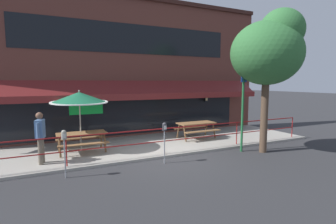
{
  "coord_description": "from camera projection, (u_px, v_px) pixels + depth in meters",
  "views": [
    {
      "loc": [
        -4.07,
        -8.43,
        2.79
      ],
      "look_at": [
        0.78,
        1.6,
        1.5
      ],
      "focal_mm": 28.0,
      "sensor_mm": 36.0,
      "label": 1
    }
  ],
  "objects": [
    {
      "name": "parking_meter_near",
      "position": [
        64.0,
        139.0,
        7.5
      ],
      "size": [
        0.15,
        0.16,
        1.42
      ],
      "color": "gray",
      "rests_on": "ground"
    },
    {
      "name": "street_sign_pole",
      "position": [
        243.0,
        99.0,
        10.29
      ],
      "size": [
        0.28,
        0.09,
        4.13
      ],
      "color": "#1E6033",
      "rests_on": "ground"
    },
    {
      "name": "picnic_table_left",
      "position": [
        82.0,
        137.0,
        9.94
      ],
      "size": [
        1.8,
        1.42,
        0.76
      ],
      "color": "brown",
      "rests_on": "patio_deck"
    },
    {
      "name": "restaurant_building",
      "position": [
        131.0,
        68.0,
        13.0
      ],
      "size": [
        15.0,
        1.6,
        6.94
      ],
      "color": "brown",
      "rests_on": "ground"
    },
    {
      "name": "ground_plane",
      "position": [
        168.0,
        158.0,
        9.62
      ],
      "size": [
        120.0,
        120.0,
        0.0
      ],
      "primitive_type": "plane",
      "color": "#2D2D30"
    },
    {
      "name": "picnic_table_centre",
      "position": [
        196.0,
        126.0,
        12.44
      ],
      "size": [
        1.8,
        1.42,
        0.76
      ],
      "color": "brown",
      "rests_on": "patio_deck"
    },
    {
      "name": "patio_umbrella_left",
      "position": [
        79.0,
        98.0,
        10.03
      ],
      "size": [
        2.14,
        2.14,
        2.38
      ],
      "color": "#B7B2A8",
      "rests_on": "patio_deck"
    },
    {
      "name": "street_tree_curbside",
      "position": [
        270.0,
        49.0,
        9.96
      ],
      "size": [
        2.85,
        2.57,
        5.52
      ],
      "color": "brown",
      "rests_on": "ground"
    },
    {
      "name": "patio_deck",
      "position": [
        148.0,
        145.0,
        11.4
      ],
      "size": [
        15.0,
        4.0,
        0.1
      ],
      "primitive_type": "cube",
      "color": "#9E998E",
      "rests_on": "ground"
    },
    {
      "name": "patio_railing",
      "position": [
        164.0,
        135.0,
        9.79
      ],
      "size": [
        13.84,
        0.04,
        0.97
      ],
      "color": "maroon",
      "rests_on": "patio_deck"
    },
    {
      "name": "parking_meter_far",
      "position": [
        164.0,
        130.0,
        8.86
      ],
      "size": [
        0.15,
        0.16,
        1.42
      ],
      "color": "gray",
      "rests_on": "ground"
    },
    {
      "name": "pedestrian_walking",
      "position": [
        40.0,
        135.0,
        8.54
      ],
      "size": [
        0.33,
        0.61,
        1.71
      ],
      "color": "#665B4C",
      "rests_on": "patio_deck"
    }
  ]
}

